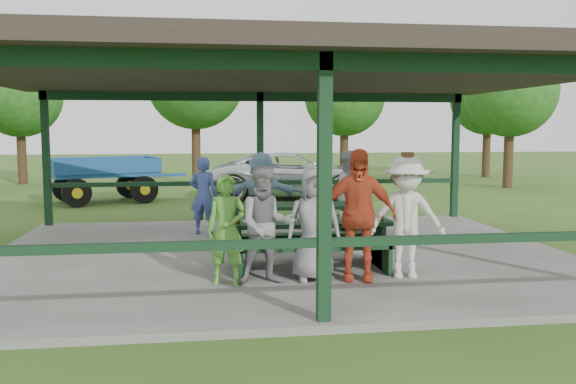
{
  "coord_description": "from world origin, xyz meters",
  "views": [
    {
      "loc": [
        -1.34,
        -10.42,
        2.28
      ],
      "look_at": [
        0.08,
        -0.3,
        1.21
      ],
      "focal_mm": 38.0,
      "sensor_mm": 36.0,
      "label": 1
    }
  ],
  "objects": [
    {
      "name": "concrete_slab",
      "position": [
        0.0,
        0.0,
        0.05
      ],
      "size": [
        10.0,
        8.0,
        0.1
      ],
      "primitive_type": "cube",
      "color": "#61615C",
      "rests_on": "ground"
    },
    {
      "name": "tree_right",
      "position": [
        10.21,
        11.39,
        3.64
      ],
      "size": [
        3.45,
        3.45,
        5.38
      ],
      "color": "#302113",
      "rests_on": "ground"
    },
    {
      "name": "contestant_grey_mid",
      "position": [
        0.22,
        -1.98,
        0.91
      ],
      "size": [
        0.82,
        0.56,
        1.63
      ],
      "primitive_type": "imported",
      "rotation": [
        0.0,
        0.0,
        -0.06
      ],
      "color": "gray",
      "rests_on": "concrete_slab"
    },
    {
      "name": "contestant_red",
      "position": [
        0.84,
        -2.02,
        1.05
      ],
      "size": [
        1.18,
        0.67,
        1.89
      ],
      "primitive_type": "imported",
      "rotation": [
        0.0,
        0.0,
        -0.2
      ],
      "color": "#C34526",
      "rests_on": "concrete_slab"
    },
    {
      "name": "tree_mid",
      "position": [
        4.68,
        15.16,
        3.62
      ],
      "size": [
        3.43,
        3.43,
        5.35
      ],
      "color": "#302113",
      "rests_on": "ground"
    },
    {
      "name": "pickup_truck",
      "position": [
        1.57,
        9.25,
        0.74
      ],
      "size": [
        5.61,
        3.1,
        1.49
      ],
      "primitive_type": "imported",
      "rotation": [
        0.0,
        0.0,
        1.45
      ],
      "color": "silver",
      "rests_on": "ground"
    },
    {
      "name": "tree_far_left",
      "position": [
        -8.63,
        15.64,
        3.58
      ],
      "size": [
        3.39,
        3.39,
        5.3
      ],
      "color": "#302113",
      "rests_on": "ground"
    },
    {
      "name": "contestant_white_fedora",
      "position": [
        1.59,
        -1.98,
        0.99
      ],
      "size": [
        1.26,
        0.89,
        1.83
      ],
      "rotation": [
        0.0,
        0.0,
        -0.21
      ],
      "color": "silver",
      "rests_on": "concrete_slab"
    },
    {
      "name": "contestant_grey_left",
      "position": [
        -0.47,
        -2.05,
        0.93
      ],
      "size": [
        0.83,
        0.66,
        1.66
      ],
      "primitive_type": "imported",
      "rotation": [
        0.0,
        0.0,
        0.05
      ],
      "color": "gray",
      "rests_on": "concrete_slab"
    },
    {
      "name": "pavilion_structure",
      "position": [
        0.0,
        0.0,
        3.17
      ],
      "size": [
        10.6,
        8.6,
        3.24
      ],
      "color": "black",
      "rests_on": "concrete_slab"
    },
    {
      "name": "spectator_blue",
      "position": [
        -1.33,
        2.12,
        0.9
      ],
      "size": [
        0.66,
        0.51,
        1.6
      ],
      "primitive_type": "imported",
      "rotation": [
        0.0,
        0.0,
        2.9
      ],
      "color": "#3B529B",
      "rests_on": "concrete_slab"
    },
    {
      "name": "spectator_lblue",
      "position": [
        -0.18,
        1.57,
        0.96
      ],
      "size": [
        1.67,
        0.92,
        1.72
      ],
      "primitive_type": "imported",
      "rotation": [
        0.0,
        0.0,
        2.87
      ],
      "color": "#7FA8C5",
      "rests_on": "concrete_slab"
    },
    {
      "name": "picnic_table_far",
      "position": [
        0.32,
        0.8,
        0.57
      ],
      "size": [
        2.49,
        1.39,
        0.75
      ],
      "color": "black",
      "rests_on": "concrete_slab"
    },
    {
      "name": "tree_left",
      "position": [
        -1.6,
        14.9,
        4.17
      ],
      "size": [
        3.94,
        3.94,
        6.16
      ],
      "color": "#302113",
      "rests_on": "ground"
    },
    {
      "name": "tree_far_right",
      "position": [
        11.76,
        16.41,
        3.68
      ],
      "size": [
        3.49,
        3.49,
        5.45
      ],
      "color": "#302113",
      "rests_on": "ground"
    },
    {
      "name": "spectator_grey",
      "position": [
        1.55,
        1.65,
        0.96
      ],
      "size": [
        0.87,
        0.69,
        1.73
      ],
      "primitive_type": "imported",
      "rotation": [
        0.0,
        0.0,
        3.1
      ],
      "color": "#9A9A9D",
      "rests_on": "concrete_slab"
    },
    {
      "name": "contestant_green",
      "position": [
        -1.02,
        -2.0,
        0.87
      ],
      "size": [
        0.62,
        0.46,
        1.54
      ],
      "primitive_type": "imported",
      "rotation": [
        0.0,
        0.0,
        -0.18
      ],
      "color": "#57A036",
      "rests_on": "concrete_slab"
    },
    {
      "name": "picnic_table_near",
      "position": [
        0.29,
        -1.2,
        0.57
      ],
      "size": [
        2.56,
        1.39,
        0.75
      ],
      "color": "black",
      "rests_on": "concrete_slab"
    },
    {
      "name": "ground",
      "position": [
        0.0,
        0.0,
        0.0
      ],
      "size": [
        90.0,
        90.0,
        0.0
      ],
      "primitive_type": "plane",
      "color": "#33591B",
      "rests_on": "ground"
    },
    {
      "name": "farm_trailer",
      "position": [
        -4.33,
        8.82,
        0.73
      ],
      "size": [
        4.21,
        2.75,
        1.48
      ],
      "rotation": [
        0.0,
        0.0,
        0.38
      ],
      "color": "navy",
      "rests_on": "ground"
    },
    {
      "name": "table_setting",
      "position": [
        0.23,
        -1.16,
        0.89
      ],
      "size": [
        2.34,
        0.45,
        0.1
      ],
      "color": "white",
      "rests_on": "picnic_table_near"
    }
  ]
}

